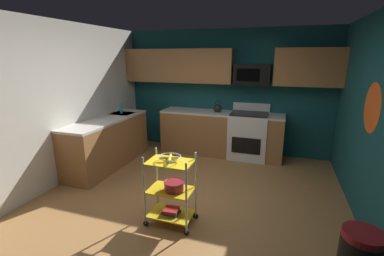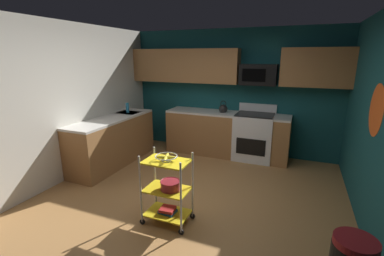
{
  "view_description": "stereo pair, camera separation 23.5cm",
  "coord_description": "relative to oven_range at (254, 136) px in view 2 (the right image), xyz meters",
  "views": [
    {
      "loc": [
        1.17,
        -3.28,
        2.04
      ],
      "look_at": [
        -0.02,
        0.24,
        1.05
      ],
      "focal_mm": 25.06,
      "sensor_mm": 36.0,
      "label": 1
    },
    {
      "loc": [
        1.39,
        -3.19,
        2.04
      ],
      "look_at": [
        -0.02,
        0.24,
        1.05
      ],
      "focal_mm": 25.06,
      "sensor_mm": 36.0,
      "label": 2
    }
  ],
  "objects": [
    {
      "name": "floor",
      "position": [
        -0.58,
        -2.1,
        -0.5
      ],
      "size": [
        4.4,
        4.8,
        0.04
      ],
      "primitive_type": "cube",
      "color": "#A87542",
      "rests_on": "ground"
    },
    {
      "name": "wall_back",
      "position": [
        -0.58,
        0.33,
        0.82
      ],
      "size": [
        4.52,
        0.06,
        2.6
      ],
      "primitive_type": "cube",
      "color": "#14474C",
      "rests_on": "ground"
    },
    {
      "name": "wall_left",
      "position": [
        -2.81,
        -2.1,
        0.82
      ],
      "size": [
        0.06,
        4.8,
        2.6
      ],
      "primitive_type": "cube",
      "color": "silver",
      "rests_on": "ground"
    },
    {
      "name": "wall_flower_decal",
      "position": [
        1.62,
        -1.72,
        0.97
      ],
      "size": [
        0.0,
        0.61,
        0.61
      ],
      "primitive_type": "cylinder",
      "rotation": [
        0.0,
        1.57,
        0.0
      ],
      "color": "#E5591E"
    },
    {
      "name": "counter_run",
      "position": [
        -1.42,
        -0.57,
        -0.01
      ],
      "size": [
        3.47,
        2.57,
        0.92
      ],
      "color": "#9E6B3D",
      "rests_on": "ground"
    },
    {
      "name": "oven_range",
      "position": [
        0.0,
        0.0,
        0.0
      ],
      "size": [
        0.76,
        0.65,
        1.1
      ],
      "color": "white",
      "rests_on": "ground"
    },
    {
      "name": "upper_cabinets",
      "position": [
        -0.71,
        0.13,
        1.37
      ],
      "size": [
        4.4,
        0.33,
        0.7
      ],
      "color": "#9E6B3D"
    },
    {
      "name": "microwave",
      "position": [
        -0.0,
        0.1,
        1.22
      ],
      "size": [
        0.7,
        0.39,
        0.4
      ],
      "color": "black"
    },
    {
      "name": "rolling_cart",
      "position": [
        -0.62,
        -2.63,
        -0.03
      ],
      "size": [
        0.61,
        0.38,
        0.91
      ],
      "color": "silver",
      "rests_on": "ground"
    },
    {
      "name": "fruit_bowl",
      "position": [
        -0.62,
        -2.63,
        0.4
      ],
      "size": [
        0.27,
        0.27,
        0.07
      ],
      "color": "silver",
      "rests_on": "rolling_cart"
    },
    {
      "name": "mixing_bowl_large",
      "position": [
        -0.57,
        -2.63,
        0.04
      ],
      "size": [
        0.25,
        0.25,
        0.11
      ],
      "color": "maroon",
      "rests_on": "rolling_cart"
    },
    {
      "name": "book_stack",
      "position": [
        -0.62,
        -2.63,
        -0.32
      ],
      "size": [
        0.22,
        0.19,
        0.06
      ],
      "color": "#1E4C8C",
      "rests_on": "rolling_cart"
    },
    {
      "name": "kettle",
      "position": [
        -0.66,
        -0.0,
        0.52
      ],
      "size": [
        0.21,
        0.18,
        0.26
      ],
      "color": "black",
      "rests_on": "counter_run"
    },
    {
      "name": "dish_soap_bottle",
      "position": [
        -2.49,
        -0.76,
        0.54
      ],
      "size": [
        0.06,
        0.06,
        0.2
      ],
      "primitive_type": "cylinder",
      "color": "#2D8CBF",
      "rests_on": "counter_run"
    }
  ]
}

